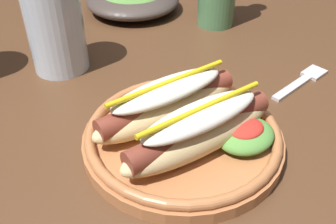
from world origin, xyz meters
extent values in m
cube|color=#51331E|center=(0.00, 0.00, 0.72)|extent=(1.18, 1.05, 0.04)
cylinder|color=#51331E|center=(0.50, 0.43, 0.35)|extent=(0.06, 0.06, 0.70)
cylinder|color=#B77042|center=(-0.02, -0.09, 0.75)|extent=(0.23, 0.23, 0.02)
torus|color=#B77042|center=(-0.02, -0.09, 0.76)|extent=(0.23, 0.23, 0.01)
ellipsoid|color=#E0C184|center=(-0.02, -0.12, 0.78)|extent=(0.20, 0.05, 0.04)
cylinder|color=brown|center=(-0.02, -0.12, 0.78)|extent=(0.18, 0.03, 0.03)
ellipsoid|color=silver|center=(-0.02, -0.12, 0.80)|extent=(0.15, 0.04, 0.02)
cylinder|color=yellow|center=(-0.02, -0.12, 0.81)|extent=(0.16, 0.01, 0.01)
ellipsoid|color=#E0C184|center=(-0.02, -0.06, 0.78)|extent=(0.20, 0.05, 0.04)
cylinder|color=brown|center=(-0.02, -0.06, 0.78)|extent=(0.18, 0.03, 0.03)
ellipsoid|color=silver|center=(-0.02, -0.06, 0.80)|extent=(0.15, 0.04, 0.02)
cylinder|color=yellow|center=(-0.02, -0.06, 0.81)|extent=(0.16, 0.01, 0.01)
ellipsoid|color=#5B9942|center=(0.03, -0.14, 0.77)|extent=(0.07, 0.06, 0.02)
ellipsoid|color=red|center=(0.03, -0.14, 0.78)|extent=(0.04, 0.03, 0.01)
cube|color=silver|center=(0.18, -0.09, 0.74)|extent=(0.09, 0.02, 0.00)
cube|color=silver|center=(0.24, -0.08, 0.74)|extent=(0.04, 0.03, 0.00)
cylinder|color=silver|center=(-0.07, 0.16, 0.81)|extent=(0.08, 0.08, 0.13)
ellipsoid|color=#423833|center=(0.14, 0.29, 0.76)|extent=(0.18, 0.18, 0.04)
camera|label=1|loc=(-0.23, -0.36, 1.04)|focal=40.90mm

